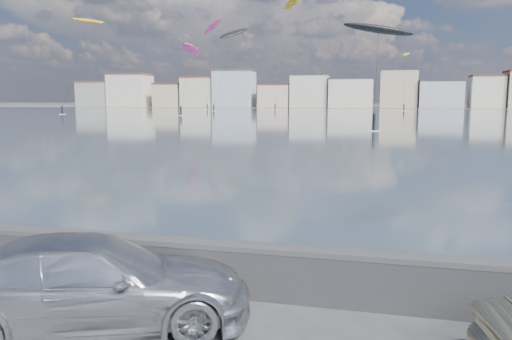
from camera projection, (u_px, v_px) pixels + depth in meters
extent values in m
cube|color=#384E56|center=(358.00, 117.00, 94.99)|extent=(500.00, 177.00, 0.00)
cube|color=#4C473D|center=(368.00, 107.00, 199.41)|extent=(500.00, 60.00, 0.00)
cube|color=#28282B|center=(189.00, 269.00, 9.47)|extent=(400.00, 0.35, 0.90)
cylinder|color=#28282B|center=(188.00, 246.00, 9.41)|extent=(400.00, 0.36, 0.36)
cube|color=gray|center=(97.00, 95.00, 211.09)|extent=(14.00, 11.00, 10.00)
cube|color=brown|center=(96.00, 82.00, 210.33)|extent=(14.28, 11.22, 0.60)
cube|color=beige|center=(130.00, 91.00, 207.29)|extent=(16.00, 12.00, 13.00)
cube|color=brown|center=(130.00, 74.00, 206.32)|extent=(16.32, 12.24, 0.60)
cube|color=beige|center=(170.00, 96.00, 203.54)|extent=(11.00, 10.00, 9.00)
cube|color=#562D23|center=(169.00, 84.00, 202.85)|extent=(11.22, 10.20, 0.60)
cube|color=beige|center=(200.00, 93.00, 200.35)|extent=(13.00, 11.00, 11.50)
cube|color=brown|center=(199.00, 77.00, 199.49)|extent=(13.26, 11.22, 0.60)
cube|color=#B2B7C6|center=(234.00, 89.00, 196.83)|extent=(15.00, 12.00, 14.00)
cube|color=#4C423D|center=(234.00, 71.00, 195.78)|extent=(15.30, 12.24, 0.60)
cube|color=beige|center=(275.00, 96.00, 193.41)|extent=(12.00, 10.00, 8.50)
cube|color=#562D23|center=(275.00, 85.00, 192.76)|extent=(12.24, 10.20, 0.60)
cube|color=beige|center=(310.00, 92.00, 190.04)|extent=(14.00, 11.00, 12.00)
cube|color=#383330|center=(310.00, 75.00, 189.14)|extent=(14.28, 11.22, 0.60)
cube|color=silver|center=(351.00, 94.00, 186.57)|extent=(16.00, 13.00, 10.50)
cube|color=#2D2D33|center=(352.00, 79.00, 185.77)|extent=(16.32, 13.26, 0.60)
cube|color=#CCB293|center=(398.00, 89.00, 182.43)|extent=(13.00, 10.00, 13.50)
cube|color=#2D2D33|center=(399.00, 70.00, 181.42)|extent=(13.26, 10.20, 0.60)
cube|color=#B2B7C6|center=(440.00, 95.00, 179.36)|extent=(15.00, 12.00, 9.50)
cube|color=#383330|center=(441.00, 81.00, 178.64)|extent=(15.30, 12.24, 0.60)
cube|color=silver|center=(487.00, 93.00, 175.68)|extent=(11.00, 9.00, 11.00)
cube|color=brown|center=(488.00, 76.00, 174.85)|extent=(11.22, 9.18, 0.60)
imported|color=silver|center=(94.00, 283.00, 8.00)|extent=(5.43, 3.75, 1.46)
ellipsoid|color=black|center=(234.00, 33.00, 146.23)|extent=(8.83, 8.48, 5.11)
cube|color=white|center=(214.00, 111.00, 138.64)|extent=(1.40, 0.42, 0.08)
cylinder|color=black|center=(214.00, 108.00, 138.51)|extent=(0.36, 0.36, 1.70)
sphere|color=black|center=(214.00, 105.00, 138.38)|extent=(0.28, 0.28, 0.28)
cylinder|color=black|center=(224.00, 69.00, 142.34)|extent=(2.66, 11.89, 21.18)
ellipsoid|color=#E5338C|center=(191.00, 49.00, 113.61)|extent=(3.51, 10.05, 2.93)
cube|color=white|center=(181.00, 115.00, 103.63)|extent=(1.40, 0.42, 0.08)
cylinder|color=black|center=(181.00, 111.00, 103.50)|extent=(0.36, 0.36, 1.70)
sphere|color=black|center=(181.00, 107.00, 103.38)|extent=(0.28, 0.28, 0.28)
cylinder|color=black|center=(186.00, 78.00, 108.53)|extent=(2.15, 12.07, 13.40)
ellipsoid|color=#BF8C19|center=(293.00, 2.00, 159.11)|extent=(7.77, 8.10, 4.68)
cube|color=white|center=(275.00, 110.00, 153.24)|extent=(1.40, 0.42, 0.08)
cylinder|color=black|center=(275.00, 107.00, 153.11)|extent=(0.36, 0.36, 1.70)
sphere|color=black|center=(275.00, 104.00, 152.99)|extent=(0.28, 0.28, 0.28)
cylinder|color=black|center=(284.00, 53.00, 156.09)|extent=(3.18, 11.93, 32.64)
ellipsoid|color=#E5338C|center=(213.00, 26.00, 160.35)|extent=(8.56, 6.86, 5.36)
cube|color=white|center=(207.00, 110.00, 153.30)|extent=(1.40, 0.42, 0.08)
cylinder|color=black|center=(207.00, 107.00, 153.17)|extent=(0.36, 0.36, 1.70)
sphere|color=black|center=(207.00, 104.00, 153.05)|extent=(0.28, 0.28, 0.28)
cylinder|color=black|center=(210.00, 65.00, 156.74)|extent=(1.48, 10.95, 25.24)
ellipsoid|color=black|center=(378.00, 29.00, 65.52)|extent=(9.74, 4.49, 2.42)
cube|color=white|center=(374.00, 131.00, 55.45)|extent=(1.40, 0.42, 0.08)
cylinder|color=black|center=(374.00, 123.00, 55.32)|extent=(0.36, 0.36, 1.70)
sphere|color=black|center=(374.00, 114.00, 55.19)|extent=(0.28, 0.28, 0.28)
cylinder|color=black|center=(376.00, 71.00, 60.39)|extent=(0.17, 12.40, 11.34)
ellipsoid|color=#BF8C19|center=(88.00, 21.00, 119.63)|extent=(8.74, 3.00, 2.60)
cube|color=white|center=(62.00, 114.00, 111.81)|extent=(1.40, 0.42, 0.08)
cylinder|color=black|center=(62.00, 110.00, 111.68)|extent=(0.36, 0.36, 1.70)
sphere|color=black|center=(62.00, 106.00, 111.55)|extent=(0.28, 0.28, 0.28)
cylinder|color=black|center=(75.00, 63.00, 115.63)|extent=(0.37, 11.52, 20.76)
ellipsoid|color=#8CD826|center=(406.00, 55.00, 146.24)|extent=(3.85, 8.17, 2.34)
cube|color=white|center=(404.00, 111.00, 138.98)|extent=(1.40, 0.42, 0.08)
cylinder|color=black|center=(404.00, 108.00, 138.85)|extent=(0.36, 0.36, 1.70)
sphere|color=black|center=(404.00, 105.00, 138.72)|extent=(0.28, 0.28, 0.28)
cylinder|color=black|center=(405.00, 80.00, 142.52)|extent=(0.38, 10.06, 14.96)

